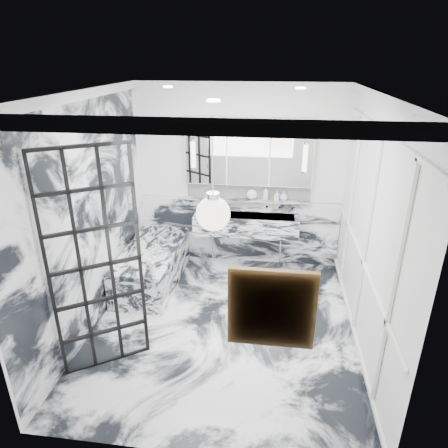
# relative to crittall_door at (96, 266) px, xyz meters

# --- Properties ---
(floor) EXTENTS (3.60, 3.60, 0.00)m
(floor) POSITION_rel_crittall_door_xyz_m (1.17, 0.81, -1.20)
(floor) COLOR silver
(floor) RESTS_ON ground
(ceiling) EXTENTS (3.60, 3.60, 0.00)m
(ceiling) POSITION_rel_crittall_door_xyz_m (1.17, 0.81, 1.60)
(ceiling) COLOR white
(ceiling) RESTS_ON wall_back
(wall_back) EXTENTS (3.60, 0.00, 3.60)m
(wall_back) POSITION_rel_crittall_door_xyz_m (1.17, 2.61, 0.20)
(wall_back) COLOR white
(wall_back) RESTS_ON floor
(wall_front) EXTENTS (3.60, 0.00, 3.60)m
(wall_front) POSITION_rel_crittall_door_xyz_m (1.17, -0.99, 0.20)
(wall_front) COLOR white
(wall_front) RESTS_ON floor
(wall_left) EXTENTS (0.00, 3.60, 3.60)m
(wall_left) POSITION_rel_crittall_door_xyz_m (-0.43, 0.81, 0.20)
(wall_left) COLOR white
(wall_left) RESTS_ON floor
(wall_right) EXTENTS (0.00, 3.60, 3.60)m
(wall_right) POSITION_rel_crittall_door_xyz_m (2.77, 0.81, 0.20)
(wall_right) COLOR white
(wall_right) RESTS_ON floor
(marble_clad_back) EXTENTS (3.18, 0.05, 1.05)m
(marble_clad_back) POSITION_rel_crittall_door_xyz_m (1.17, 2.59, -0.67)
(marble_clad_back) COLOR silver
(marble_clad_back) RESTS_ON floor
(marble_clad_left) EXTENTS (0.02, 3.56, 2.68)m
(marble_clad_left) POSITION_rel_crittall_door_xyz_m (-0.41, 0.81, 0.14)
(marble_clad_left) COLOR silver
(marble_clad_left) RESTS_ON floor
(panel_molding) EXTENTS (0.03, 3.40, 2.30)m
(panel_molding) POSITION_rel_crittall_door_xyz_m (2.75, 0.81, 0.10)
(panel_molding) COLOR white
(panel_molding) RESTS_ON floor
(soap_bottle_a) EXTENTS (0.11, 0.11, 0.22)m
(soap_bottle_a) POSITION_rel_crittall_door_xyz_m (1.60, 2.52, 0.00)
(soap_bottle_a) COLOR #8C5919
(soap_bottle_a) RESTS_ON ledge
(soap_bottle_b) EXTENTS (0.09, 0.09, 0.16)m
(soap_bottle_b) POSITION_rel_crittall_door_xyz_m (1.77, 2.52, -0.03)
(soap_bottle_b) COLOR #4C4C51
(soap_bottle_b) RESTS_ON ledge
(soap_bottle_c) EXTENTS (0.15, 0.15, 0.15)m
(soap_bottle_c) POSITION_rel_crittall_door_xyz_m (1.87, 2.52, -0.03)
(soap_bottle_c) COLOR silver
(soap_bottle_c) RESTS_ON ledge
(face_pot) EXTENTS (0.16, 0.16, 0.16)m
(face_pot) POSITION_rel_crittall_door_xyz_m (1.39, 2.52, -0.03)
(face_pot) COLOR white
(face_pot) RESTS_ON ledge
(amber_bottle) EXTENTS (0.04, 0.04, 0.10)m
(amber_bottle) POSITION_rel_crittall_door_xyz_m (1.70, 2.52, -0.06)
(amber_bottle) COLOR #8C5919
(amber_bottle) RESTS_ON ledge
(flower_vase) EXTENTS (0.08, 0.08, 0.12)m
(flower_vase) POSITION_rel_crittall_door_xyz_m (0.24, 1.00, -0.59)
(flower_vase) COLOR silver
(flower_vase) RESTS_ON bathtub
(crittall_door) EXTENTS (0.76, 0.51, 2.40)m
(crittall_door) POSITION_rel_crittall_door_xyz_m (0.00, 0.00, 0.00)
(crittall_door) COLOR black
(crittall_door) RESTS_ON floor
(artwork) EXTENTS (0.51, 0.05, 0.51)m
(artwork) POSITION_rel_crittall_door_xyz_m (1.75, -0.95, 0.31)
(artwork) COLOR #B36712
(artwork) RESTS_ON wall_front
(pendant_light) EXTENTS (0.27, 0.27, 0.27)m
(pendant_light) POSITION_rel_crittall_door_xyz_m (1.27, -0.46, 0.81)
(pendant_light) COLOR white
(pendant_light) RESTS_ON ceiling
(trough_sink) EXTENTS (1.60, 0.45, 0.30)m
(trough_sink) POSITION_rel_crittall_door_xyz_m (1.32, 2.37, -0.47)
(trough_sink) COLOR silver
(trough_sink) RESTS_ON wall_back
(ledge) EXTENTS (1.90, 0.14, 0.04)m
(ledge) POSITION_rel_crittall_door_xyz_m (1.32, 2.53, -0.13)
(ledge) COLOR silver
(ledge) RESTS_ON wall_back
(subway_tile) EXTENTS (1.90, 0.03, 0.23)m
(subway_tile) POSITION_rel_crittall_door_xyz_m (1.32, 2.59, 0.01)
(subway_tile) COLOR white
(subway_tile) RESTS_ON wall_back
(mirror_cabinet) EXTENTS (1.90, 0.16, 1.00)m
(mirror_cabinet) POSITION_rel_crittall_door_xyz_m (1.32, 2.54, 0.62)
(mirror_cabinet) COLOR white
(mirror_cabinet) RESTS_ON wall_back
(sconce_left) EXTENTS (0.07, 0.07, 0.40)m
(sconce_left) POSITION_rel_crittall_door_xyz_m (0.50, 2.44, 0.58)
(sconce_left) COLOR white
(sconce_left) RESTS_ON mirror_cabinet
(sconce_right) EXTENTS (0.07, 0.07, 0.40)m
(sconce_right) POSITION_rel_crittall_door_xyz_m (2.14, 2.44, 0.58)
(sconce_right) COLOR white
(sconce_right) RESTS_ON mirror_cabinet
(bathtub) EXTENTS (0.75, 1.65, 0.55)m
(bathtub) POSITION_rel_crittall_door_xyz_m (-0.00, 1.71, -0.92)
(bathtub) COLOR silver
(bathtub) RESTS_ON floor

